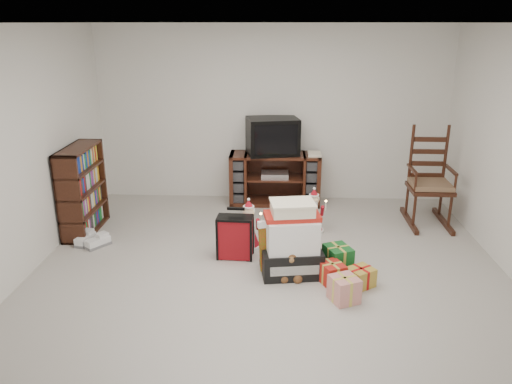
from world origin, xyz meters
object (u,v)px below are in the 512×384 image
Objects in this scene: gift_pile at (291,243)px; rocking_chair at (428,189)px; teddy_bear at (291,264)px; gift_cluster at (338,271)px; tv_stand at (275,179)px; sneaker_pair at (92,241)px; red_suitcase at (235,237)px; santa_figurine at (313,215)px; bookshelf at (83,191)px; crt_television at (272,136)px; mrs_claus_figurine at (249,229)px.

rocking_chair is at bearing 31.72° from gift_pile.
teddy_bear is 0.41× the size of gift_cluster.
sneaker_pair is (-2.15, -1.56, -0.31)m from tv_stand.
tv_stand is 2.15m from gift_pile.
red_suitcase is 1.64× the size of teddy_bear.
red_suitcase is 0.68× the size of gift_cluster.
santa_figurine reaches higher than teddy_bear.
bookshelf is at bearing 138.95° from sneaker_pair.
crt_television is (-0.23, 2.16, 0.65)m from gift_pile.
santa_figurine is 0.69× the size of gift_cluster.
gift_pile is 0.22m from teddy_bear.
bookshelf is 2.82m from teddy_bear.
sneaker_pair is (0.22, -0.43, -0.47)m from bookshelf.
rocking_chair reaches higher than gift_pile.
bookshelf is (-2.37, -1.13, 0.16)m from tv_stand.
tv_stand is 1.57m from mrs_claus_figurine.
red_suitcase is (1.95, -0.68, -0.28)m from bookshelf.
bookshelf is at bearing 163.91° from red_suitcase.
teddy_bear is 2.43m from crt_television.
crt_television reaches higher than tv_stand.
bookshelf is 3.12× the size of teddy_bear.
crt_television is at bearing 161.69° from tv_stand.
rocking_chair reaches higher than bookshelf.
gift_pile reaches higher than gift_cluster.
teddy_bear is 0.48m from gift_cluster.
teddy_bear is 0.82× the size of sneaker_pair.
red_suitcase is (-0.61, 0.34, -0.09)m from gift_pile.
santa_figurine is 2.70m from sneaker_pair.
rocking_chair is 2.37m from gift_pile.
rocking_chair reaches higher than gift_cluster.
gift_pile is 0.55m from gift_cluster.
bookshelf reaches higher than sneaker_pair.
crt_television is at bearing 95.69° from teddy_bear.
gift_cluster is (0.17, -1.29, -0.09)m from santa_figurine.
gift_pile is 1.30× the size of mrs_claus_figurine.
santa_figurine is 1.30m from gift_cluster.
rocking_chair is 2.47m from mrs_claus_figurine.
tv_stand is 2.63m from bookshelf.
tv_stand reaches higher than mrs_claus_figurine.
mrs_claus_figurine reaches higher than red_suitcase.
rocking_chair is at bearing -29.36° from crt_television.
gift_cluster is 1.07× the size of crt_television.
tv_stand is at bearing 114.98° from santa_figurine.
red_suitcase is 1.76m from sneaker_pair.
tv_stand is 2.68m from sneaker_pair.
gift_pile is 0.78m from mrs_claus_figurine.
bookshelf reaches higher than tv_stand.
mrs_claus_figurine is 0.76× the size of crt_television.
mrs_claus_figurine is (0.14, 0.27, -0.02)m from red_suitcase.
gift_pile is 1.36× the size of red_suitcase.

